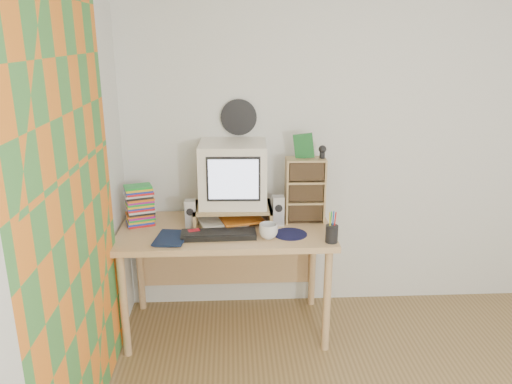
{
  "coord_description": "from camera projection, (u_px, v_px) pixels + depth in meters",
  "views": [
    {
      "loc": [
        -0.98,
        -1.71,
        1.97
      ],
      "look_at": [
        -0.83,
        1.33,
        1.01
      ],
      "focal_mm": 35.0,
      "sensor_mm": 36.0,
      "label": 1
    }
  ],
  "objects": [
    {
      "name": "back_wall",
      "position": [
        369.0,
        141.0,
        3.55
      ],
      "size": [
        3.5,
        0.0,
        3.5
      ],
      "primitive_type": "plane",
      "rotation": [
        1.57,
        0.0,
        0.0
      ],
      "color": "white",
      "rests_on": "floor"
    },
    {
      "name": "left_wall",
      "position": [
        21.0,
        244.0,
        1.8
      ],
      "size": [
        0.0,
        3.5,
        3.5
      ],
      "primitive_type": "plane",
      "rotation": [
        1.57,
        0.0,
        1.57
      ],
      "color": "white",
      "rests_on": "floor"
    },
    {
      "name": "curtain",
      "position": [
        75.0,
        222.0,
        2.29
      ],
      "size": [
        0.0,
        2.2,
        2.2
      ],
      "primitive_type": "plane",
      "rotation": [
        1.57,
        0.0,
        1.57
      ],
      "color": "orange",
      "rests_on": "left_wall"
    },
    {
      "name": "wall_disc",
      "position": [
        239.0,
        117.0,
        3.44
      ],
      "size": [
        0.25,
        0.02,
        0.25
      ],
      "primitive_type": "cylinder",
      "rotation": [
        1.57,
        0.0,
        0.0
      ],
      "color": "black",
      "rests_on": "back_wall"
    },
    {
      "name": "desk",
      "position": [
        226.0,
        243.0,
        3.4
      ],
      "size": [
        1.4,
        0.7,
        0.75
      ],
      "color": "tan",
      "rests_on": "floor"
    },
    {
      "name": "monitor_riser",
      "position": [
        233.0,
        210.0,
        3.37
      ],
      "size": [
        0.52,
        0.3,
        0.12
      ],
      "color": "tan",
      "rests_on": "desk"
    },
    {
      "name": "crt_monitor",
      "position": [
        233.0,
        174.0,
        3.35
      ],
      "size": [
        0.46,
        0.46,
        0.42
      ],
      "primitive_type": "cube",
      "rotation": [
        0.0,
        0.0,
        -0.04
      ],
      "color": "white",
      "rests_on": "monitor_riser"
    },
    {
      "name": "speaker_left",
      "position": [
        190.0,
        214.0,
        3.29
      ],
      "size": [
        0.07,
        0.07,
        0.19
      ],
      "primitive_type": "cube",
      "rotation": [
        0.0,
        0.0,
        0.03
      ],
      "color": "silver",
      "rests_on": "desk"
    },
    {
      "name": "speaker_right",
      "position": [
        278.0,
        210.0,
        3.34
      ],
      "size": [
        0.08,
        0.08,
        0.2
      ],
      "primitive_type": "cube",
      "rotation": [
        0.0,
        0.0,
        0.04
      ],
      "color": "silver",
      "rests_on": "desk"
    },
    {
      "name": "keyboard",
      "position": [
        219.0,
        235.0,
        3.15
      ],
      "size": [
        0.48,
        0.17,
        0.03
      ],
      "primitive_type": "cube",
      "rotation": [
        0.0,
        0.0,
        0.03
      ],
      "color": "black",
      "rests_on": "desk"
    },
    {
      "name": "dvd_stack",
      "position": [
        140.0,
        207.0,
        3.33
      ],
      "size": [
        0.2,
        0.17,
        0.25
      ],
      "primitive_type": null,
      "rotation": [
        0.0,
        0.0,
        0.33
      ],
      "color": "brown",
      "rests_on": "desk"
    },
    {
      "name": "cd_rack",
      "position": [
        305.0,
        190.0,
        3.37
      ],
      "size": [
        0.27,
        0.15,
        0.44
      ],
      "primitive_type": "cube",
      "rotation": [
        0.0,
        0.0,
        -0.01
      ],
      "color": "tan",
      "rests_on": "desk"
    },
    {
      "name": "mug",
      "position": [
        268.0,
        231.0,
        3.13
      ],
      "size": [
        0.14,
        0.14,
        0.1
      ],
      "primitive_type": "imported",
      "rotation": [
        0.0,
        0.0,
        -0.23
      ],
      "color": "silver",
      "rests_on": "desk"
    },
    {
      "name": "diary",
      "position": [
        156.0,
        236.0,
        3.12
      ],
      "size": [
        0.25,
        0.2,
        0.05
      ],
      "primitive_type": "imported",
      "rotation": [
        0.0,
        0.0,
        -0.13
      ],
      "color": "#0F1A37",
      "rests_on": "desk"
    },
    {
      "name": "mousepad",
      "position": [
        290.0,
        234.0,
        3.2
      ],
      "size": [
        0.27,
        0.27,
        0.0
      ],
      "primitive_type": "cylinder",
      "rotation": [
        0.0,
        0.0,
        -0.25
      ],
      "color": "black",
      "rests_on": "desk"
    },
    {
      "name": "pen_cup",
      "position": [
        332.0,
        231.0,
        3.06
      ],
      "size": [
        0.08,
        0.08,
        0.15
      ],
      "primitive_type": null,
      "rotation": [
        0.0,
        0.0,
        -0.01
      ],
      "color": "black",
      "rests_on": "desk"
    },
    {
      "name": "papers",
      "position": [
        230.0,
        220.0,
        3.38
      ],
      "size": [
        0.36,
        0.3,
        0.04
      ],
      "primitive_type": null,
      "rotation": [
        0.0,
        0.0,
        0.27
      ],
      "color": "silver",
      "rests_on": "desk"
    },
    {
      "name": "red_box",
      "position": [
        194.0,
        233.0,
        3.18
      ],
      "size": [
        0.08,
        0.07,
        0.04
      ],
      "primitive_type": "cube",
      "rotation": [
        0.0,
        0.0,
        0.31
      ],
      "color": "red",
      "rests_on": "desk"
    },
    {
      "name": "game_box",
      "position": [
        304.0,
        146.0,
        3.29
      ],
      "size": [
        0.13,
        0.05,
        0.16
      ],
      "primitive_type": "cube",
      "rotation": [
        0.0,
        0.0,
        -0.22
      ],
      "color": "#1A5E27",
      "rests_on": "cd_rack"
    },
    {
      "name": "webcam",
      "position": [
        322.0,
        152.0,
        3.29
      ],
      "size": [
        0.06,
        0.06,
        0.09
      ],
      "primitive_type": null,
      "rotation": [
        0.0,
        0.0,
        -0.1
      ],
      "color": "black",
      "rests_on": "cd_rack"
    }
  ]
}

